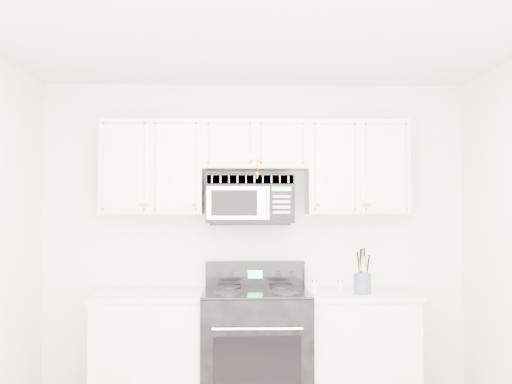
{
  "coord_description": "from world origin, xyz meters",
  "views": [
    {
      "loc": [
        -0.11,
        -3.0,
        1.57
      ],
      "look_at": [
        0.0,
        1.3,
        1.69
      ],
      "focal_mm": 40.0,
      "sensor_mm": 36.0,
      "label": 1
    }
  ],
  "objects": [
    {
      "name": "base_cabinet_right",
      "position": [
        0.8,
        1.44,
        0.43
      ],
      "size": [
        0.86,
        0.65,
        0.92
      ],
      "color": "white",
      "rests_on": "ground"
    },
    {
      "name": "room",
      "position": [
        0.0,
        0.0,
        1.3
      ],
      "size": [
        3.51,
        3.51,
        2.61
      ],
      "color": "brown",
      "rests_on": "ground"
    },
    {
      "name": "range",
      "position": [
        0.0,
        1.41,
        0.48
      ],
      "size": [
        0.81,
        0.74,
        1.13
      ],
      "color": "black",
      "rests_on": "ground"
    },
    {
      "name": "microwave",
      "position": [
        -0.04,
        1.57,
        1.64
      ],
      "size": [
        0.69,
        0.4,
        0.38
      ],
      "color": "black",
      "rests_on": "ground"
    },
    {
      "name": "upper_cabinets",
      "position": [
        0.0,
        1.58,
        1.93
      ],
      "size": [
        2.44,
        0.37,
        0.75
      ],
      "color": "white",
      "rests_on": "ground"
    },
    {
      "name": "base_cabinet_left",
      "position": [
        -0.8,
        1.44,
        0.43
      ],
      "size": [
        0.86,
        0.65,
        0.92
      ],
      "color": "white",
      "rests_on": "ground"
    },
    {
      "name": "utensil_crock",
      "position": [
        0.8,
        1.3,
        1.01
      ],
      "size": [
        0.13,
        0.13,
        0.34
      ],
      "color": "#46607E",
      "rests_on": "base_cabinet_right"
    },
    {
      "name": "shaker_pepper",
      "position": [
        0.65,
        1.34,
        0.97
      ],
      "size": [
        0.04,
        0.04,
        0.1
      ],
      "color": "silver",
      "rests_on": "base_cabinet_right"
    },
    {
      "name": "shaker_salt",
      "position": [
        0.45,
        1.36,
        0.97
      ],
      "size": [
        0.04,
        0.04,
        0.1
      ],
      "color": "silver",
      "rests_on": "base_cabinet_right"
    }
  ]
}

